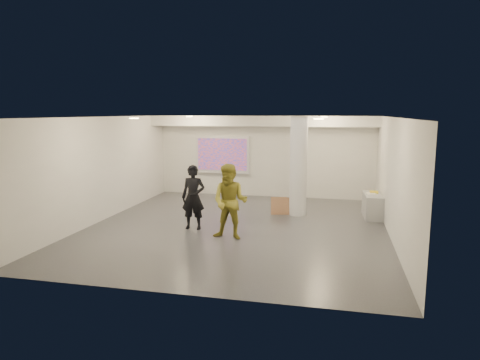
% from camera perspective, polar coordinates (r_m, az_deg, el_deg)
% --- Properties ---
extents(floor, '(8.00, 9.00, 0.01)m').
position_cam_1_polar(floor, '(11.83, -0.43, -6.29)').
color(floor, '#34363B').
rests_on(floor, ground).
extents(ceiling, '(8.00, 9.00, 0.01)m').
position_cam_1_polar(ceiling, '(11.41, -0.45, 8.40)').
color(ceiling, silver).
rests_on(ceiling, floor).
extents(wall_back, '(8.00, 0.01, 3.00)m').
position_cam_1_polar(wall_back, '(15.91, 3.26, 3.16)').
color(wall_back, silver).
rests_on(wall_back, floor).
extents(wall_front, '(8.00, 0.01, 3.00)m').
position_cam_1_polar(wall_front, '(7.29, -8.53, -3.98)').
color(wall_front, silver).
rests_on(wall_front, floor).
extents(wall_left, '(0.01, 9.00, 3.00)m').
position_cam_1_polar(wall_left, '(13.03, -17.84, 1.43)').
color(wall_left, silver).
rests_on(wall_left, floor).
extents(wall_right, '(0.01, 9.00, 3.00)m').
position_cam_1_polar(wall_right, '(11.32, 19.69, 0.24)').
color(wall_right, silver).
rests_on(wall_right, floor).
extents(soffit_band, '(8.00, 1.10, 0.36)m').
position_cam_1_polar(soffit_band, '(15.29, 2.96, 7.88)').
color(soffit_band, silver).
rests_on(soffit_band, ceiling).
extents(downlight_nw, '(0.22, 0.22, 0.02)m').
position_cam_1_polar(downlight_nw, '(14.43, -6.77, 8.40)').
color(downlight_nw, '#ECDA82').
rests_on(downlight_nw, ceiling).
extents(downlight_ne, '(0.22, 0.22, 0.02)m').
position_cam_1_polar(downlight_ne, '(13.62, 11.16, 8.25)').
color(downlight_ne, '#ECDA82').
rests_on(downlight_ne, ceiling).
extents(downlight_sw, '(0.22, 0.22, 0.02)m').
position_cam_1_polar(downlight_sw, '(10.75, -13.95, 7.99)').
color(downlight_sw, '#ECDA82').
rests_on(downlight_sw, ceiling).
extents(downlight_se, '(0.22, 0.22, 0.02)m').
position_cam_1_polar(downlight_se, '(9.62, 10.45, 8.01)').
color(downlight_se, '#ECDA82').
rests_on(downlight_se, ceiling).
extents(column, '(0.52, 0.52, 3.00)m').
position_cam_1_polar(column, '(13.06, 7.80, 1.80)').
color(column, silver).
rests_on(column, floor).
extents(projection_screen, '(2.10, 0.13, 1.42)m').
position_cam_1_polar(projection_screen, '(16.20, -2.37, 3.37)').
color(projection_screen, silver).
rests_on(projection_screen, wall_back).
extents(credenza, '(0.56, 1.23, 0.71)m').
position_cam_1_polar(credenza, '(13.42, 17.25, -3.30)').
color(credenza, gray).
rests_on(credenza, floor).
extents(papers_stack, '(0.32, 0.37, 0.02)m').
position_cam_1_polar(papers_stack, '(13.37, 17.10, -1.75)').
color(papers_stack, white).
rests_on(papers_stack, credenza).
extents(postit_pad, '(0.26, 0.35, 0.03)m').
position_cam_1_polar(postit_pad, '(13.62, 17.43, -1.55)').
color(postit_pad, yellow).
rests_on(postit_pad, credenza).
extents(cardboard_back, '(0.50, 0.20, 0.53)m').
position_cam_1_polar(cardboard_back, '(13.25, 6.50, -3.49)').
color(cardboard_back, '#986948').
rests_on(cardboard_back, floor).
extents(cardboard_front, '(0.51, 0.24, 0.55)m').
position_cam_1_polar(cardboard_front, '(13.24, 5.21, -3.45)').
color(cardboard_front, '#986948').
rests_on(cardboard_front, floor).
extents(woman, '(0.65, 0.44, 1.74)m').
position_cam_1_polar(woman, '(11.54, -6.24, -2.30)').
color(woman, black).
rests_on(woman, floor).
extents(man, '(0.96, 0.77, 1.88)m').
position_cam_1_polar(man, '(10.56, -1.32, -2.93)').
color(man, olive).
rests_on(man, floor).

